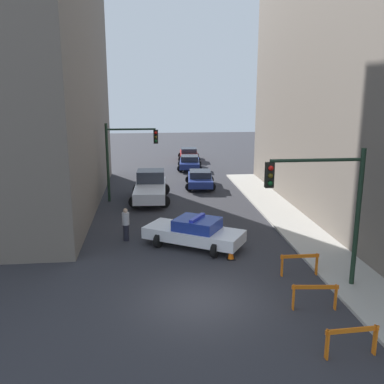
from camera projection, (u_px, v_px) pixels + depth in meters
The scene contains 14 objects.
ground_plane at pixel (200, 300), 15.33m from camera, with size 120.00×120.00×0.00m, color #2D2D33.
sidewalk_right at pixel (365, 290), 15.94m from camera, with size 2.40×44.00×0.12m.
traffic_light_near at pixel (329, 198), 15.43m from camera, with size 3.64×0.35×5.20m.
traffic_light_far at pixel (124, 151), 28.10m from camera, with size 3.44×0.35×5.20m.
police_car at pixel (195, 232), 20.37m from camera, with size 4.97×4.03×1.52m.
white_truck at pixel (150, 187), 28.87m from camera, with size 2.80×5.49×1.90m.
parked_car_near at pixel (200, 178), 32.75m from camera, with size 2.53×4.45×1.31m.
parked_car_mid at pixel (190, 162), 40.01m from camera, with size 2.55×4.46×1.31m.
parked_car_far at pixel (189, 154), 45.12m from camera, with size 2.46×4.41×1.31m.
pedestrian_crossing at pixel (126, 224), 21.15m from camera, with size 0.42×0.42×1.66m.
barrier_front at pixel (352, 337), 11.94m from camera, with size 1.60×0.24×0.90m.
barrier_mid at pixel (315, 293), 14.53m from camera, with size 1.60×0.31×0.90m.
barrier_back at pixel (300, 261), 17.20m from camera, with size 1.60×0.17×0.90m.
traffic_cone at pixel (231, 252), 18.91m from camera, with size 0.36×0.36×0.66m.
Camera 1 is at (-1.73, -13.89, 7.37)m, focal length 40.00 mm.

